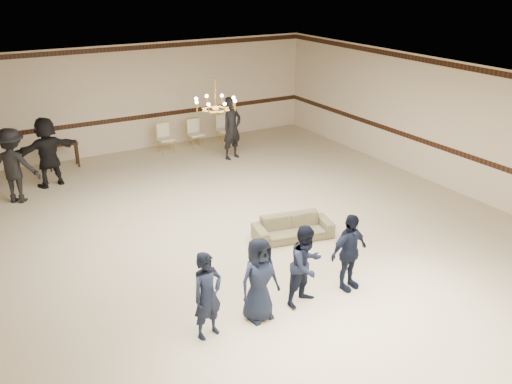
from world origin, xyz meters
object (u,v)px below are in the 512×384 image
Objects in this scene: banquet_chair_mid at (196,134)px; console_table at (63,155)px; chandelier at (215,94)px; adult_mid at (47,152)px; adult_right at (232,128)px; banquet_chair_right at (225,130)px; boy_a at (207,295)px; boy_c at (306,265)px; adult_left at (14,166)px; settee at (293,228)px; banquet_chair_left at (166,139)px; boy_d at (349,252)px; boy_b at (259,280)px.

banquet_chair_mid is 1.06× the size of console_table.
adult_mid is (-2.79, 4.14, -1.96)m from chandelier.
chandelier is 0.51× the size of adult_right.
banquet_chair_right is (0.47, 1.43, -0.46)m from adult_right.
boy_c is (1.80, 0.00, 0.00)m from boy_a.
banquet_chair_mid is at bearing -130.06° from adult_left.
banquet_chair_mid is (0.80, 6.68, 0.21)m from settee.
boy_a is 1.56× the size of banquet_chair_right.
boy_c reaches higher than settee.
boy_c reaches higher than banquet_chair_left.
boy_b is at bearing 171.45° from boy_d.
boy_a is 9.19m from banquet_chair_left.
banquet_chair_left is (2.74, 8.77, -0.25)m from boy_a.
adult_right is 2.14m from banquet_chair_left.
settee is at bearing -57.12° from chandelier.
adult_left is 4.82m from banquet_chair_left.
banquet_chair_left is at bearing -176.49° from banquet_chair_right.
boy_b is 1.00× the size of boy_c.
settee is at bearing 41.06° from boy_b.
boy_b is 2.96m from settee.
banquet_chair_mid is at bearing 54.15° from boy_a.
boy_b is at bearing -104.51° from banquet_chair_left.
banquet_chair_left is at bearing 69.19° from boy_c.
banquet_chair_left reaches higher than settee.
console_table is (-4.53, 1.63, -0.55)m from adult_right.
boy_d is 1.56× the size of banquet_chair_left.
boy_a is 1.00× the size of boy_b.
console_table is (-3.00, 0.20, -0.09)m from banquet_chair_left.
adult_left is at bearing -161.57° from banquet_chair_left.
boy_a is 3.64m from settee.
adult_left reaches higher than banquet_chair_left.
settee is 0.90× the size of adult_left.
banquet_chair_mid is (1.78, 5.17, -2.42)m from chandelier.
boy_d is 0.78× the size of adult_right.
boy_d is 0.78× the size of adult_left.
chandelier reaches higher than boy_b.
boy_d is at bearing 154.61° from adult_left.
boy_d is at bearing -118.43° from adult_right.
boy_c is 0.78× the size of adult_right.
banquet_chair_left and banquet_chair_right have the same top height.
boy_a is at bearing -114.86° from banquet_chair_right.
chandelier is 5.41m from adult_left.
adult_left is 1.14m from adult_mid.
boy_b is 9.22m from banquet_chair_mid.
banquet_chair_right reaches higher than settee.
banquet_chair_left is at bearing 103.46° from settee.
boy_a reaches higher than settee.
chandelier is at bearing -63.71° from console_table.
adult_left is 6.71m from banquet_chair_right.
adult_left and adult_right have the same top height.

